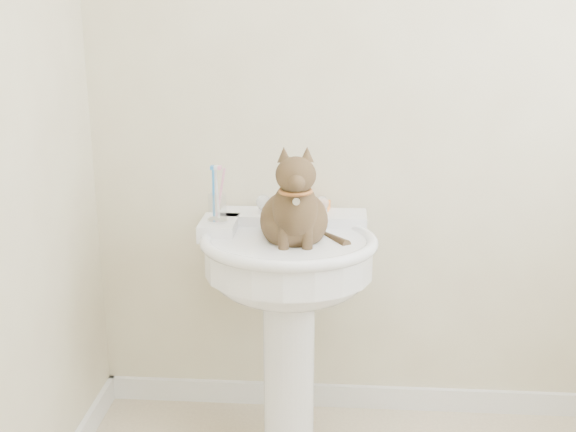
# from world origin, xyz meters

# --- Properties ---
(wall_back) EXTENTS (2.20, 0.00, 2.50)m
(wall_back) POSITION_xyz_m (0.00, 1.10, 1.25)
(wall_back) COLOR beige
(wall_back) RESTS_ON ground
(baseboard_back) EXTENTS (2.20, 0.02, 0.09)m
(baseboard_back) POSITION_xyz_m (0.00, 1.09, 0.04)
(baseboard_back) COLOR white
(baseboard_back) RESTS_ON floor
(pedestal_sink) EXTENTS (0.59, 0.58, 0.81)m
(pedestal_sink) POSITION_xyz_m (-0.37, 0.81, 0.64)
(pedestal_sink) COLOR white
(pedestal_sink) RESTS_ON floor
(faucet) EXTENTS (0.28, 0.12, 0.14)m
(faucet) POSITION_xyz_m (-0.37, 0.95, 0.85)
(faucet) COLOR silver
(faucet) RESTS_ON pedestal_sink
(soap_bar) EXTENTS (0.10, 0.07, 0.03)m
(soap_bar) POSITION_xyz_m (-0.28, 1.04, 0.83)
(soap_bar) COLOR orange
(soap_bar) RESTS_ON pedestal_sink
(toothbrush_cup) EXTENTS (0.07, 0.07, 0.18)m
(toothbrush_cup) POSITION_xyz_m (-0.61, 0.87, 0.86)
(toothbrush_cup) COLOR silver
(toothbrush_cup) RESTS_ON pedestal_sink
(cat) EXTENTS (0.24, 0.30, 0.45)m
(cat) POSITION_xyz_m (-0.35, 0.79, 0.87)
(cat) COLOR #4E3823
(cat) RESTS_ON pedestal_sink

